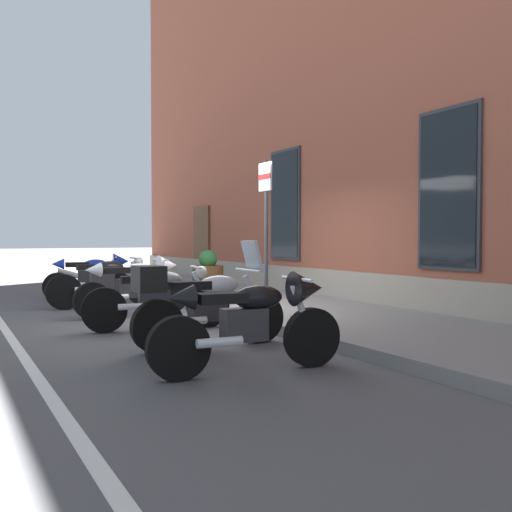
% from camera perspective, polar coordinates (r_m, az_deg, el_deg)
% --- Properties ---
extents(ground_plane, '(140.00, 140.00, 0.00)m').
position_cam_1_polar(ground_plane, '(9.55, -4.17, -6.24)').
color(ground_plane, '#4C4C4F').
extents(sidewalk, '(29.80, 2.90, 0.16)m').
position_cam_1_polar(sidewalk, '(10.23, 3.24, -5.26)').
color(sidewalk, slate).
rests_on(sidewalk, ground_plane).
extents(lane_stripe, '(29.80, 0.12, 0.01)m').
position_cam_1_polar(lane_stripe, '(8.72, -23.78, -7.13)').
color(lane_stripe, silver).
rests_on(lane_stripe, ground_plane).
extents(brick_pub_facade, '(23.80, 5.97, 10.86)m').
position_cam_1_polar(brick_pub_facade, '(13.65, 20.00, 19.12)').
color(brick_pub_facade, brown).
rests_on(brick_pub_facade, ground_plane).
extents(motorcycle_blue_sport, '(0.66, 1.97, 1.01)m').
position_cam_1_polar(motorcycle_blue_sport, '(12.73, -15.98, -1.79)').
color(motorcycle_blue_sport, black).
rests_on(motorcycle_blue_sport, ground_plane).
extents(motorcycle_black_naked, '(0.62, 2.18, 0.96)m').
position_cam_1_polar(motorcycle_black_naked, '(11.25, -14.91, -2.60)').
color(motorcycle_black_naked, black).
rests_on(motorcycle_black_naked, ground_plane).
extents(motorcycle_white_sport, '(0.62, 2.02, 1.03)m').
position_cam_1_polar(motorcycle_white_sport, '(9.91, -11.90, -2.70)').
color(motorcycle_white_sport, black).
rests_on(motorcycle_white_sport, ground_plane).
extents(motorcycle_grey_naked, '(0.65, 2.14, 0.92)m').
position_cam_1_polar(motorcycle_grey_naked, '(8.35, -9.77, -4.17)').
color(motorcycle_grey_naked, black).
rests_on(motorcycle_grey_naked, ground_plane).
extents(motorcycle_silver_touring, '(0.62, 2.00, 1.31)m').
position_cam_1_polar(motorcycle_silver_touring, '(6.87, -5.38, -4.81)').
color(motorcycle_silver_touring, black).
rests_on(motorcycle_silver_touring, ground_plane).
extents(motorcycle_black_sport, '(0.62, 2.05, 1.00)m').
position_cam_1_polar(motorcycle_black_sport, '(5.62, 0.02, -6.24)').
color(motorcycle_black_sport, black).
rests_on(motorcycle_black_sport, ground_plane).
extents(parking_sign, '(0.36, 0.07, 2.38)m').
position_cam_1_polar(parking_sign, '(8.74, 1.01, 4.17)').
color(parking_sign, '#4C4C51').
rests_on(parking_sign, sidewalk).
extents(barrel_planter, '(0.70, 0.70, 0.93)m').
position_cam_1_polar(barrel_planter, '(12.27, -4.87, -1.96)').
color(barrel_planter, brown).
rests_on(barrel_planter, sidewalk).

